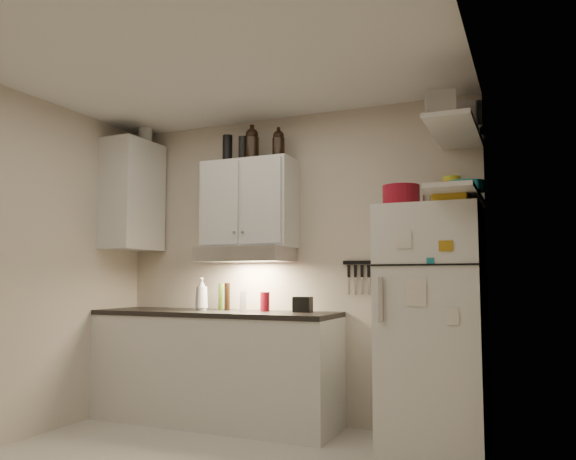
% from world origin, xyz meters
% --- Properties ---
extents(ceiling, '(3.20, 3.00, 0.02)m').
position_xyz_m(ceiling, '(0.00, 0.00, 2.61)').
color(ceiling, silver).
rests_on(ceiling, ground).
extents(back_wall, '(3.20, 0.02, 2.60)m').
position_xyz_m(back_wall, '(0.00, 1.51, 1.30)').
color(back_wall, beige).
rests_on(back_wall, ground).
extents(left_wall, '(0.02, 3.00, 2.60)m').
position_xyz_m(left_wall, '(-1.61, 0.00, 1.30)').
color(left_wall, beige).
rests_on(left_wall, ground).
extents(right_wall, '(0.02, 3.00, 2.60)m').
position_xyz_m(right_wall, '(1.61, 0.00, 1.30)').
color(right_wall, beige).
rests_on(right_wall, ground).
extents(base_cabinet, '(2.10, 0.60, 0.88)m').
position_xyz_m(base_cabinet, '(-0.55, 1.20, 0.44)').
color(base_cabinet, silver).
rests_on(base_cabinet, floor).
extents(countertop, '(2.10, 0.62, 0.04)m').
position_xyz_m(countertop, '(-0.55, 1.20, 0.90)').
color(countertop, black).
rests_on(countertop, base_cabinet).
extents(upper_cabinet, '(0.80, 0.33, 0.75)m').
position_xyz_m(upper_cabinet, '(-0.30, 1.33, 1.83)').
color(upper_cabinet, silver).
rests_on(upper_cabinet, back_wall).
extents(side_cabinet, '(0.33, 0.55, 1.00)m').
position_xyz_m(side_cabinet, '(-1.44, 1.20, 1.95)').
color(side_cabinet, silver).
rests_on(side_cabinet, left_wall).
extents(range_hood, '(0.76, 0.46, 0.12)m').
position_xyz_m(range_hood, '(-0.30, 1.27, 1.39)').
color(range_hood, silver).
rests_on(range_hood, back_wall).
extents(fridge, '(0.70, 0.68, 1.70)m').
position_xyz_m(fridge, '(1.25, 1.16, 0.85)').
color(fridge, white).
rests_on(fridge, floor).
extents(shelf_hi, '(0.30, 0.95, 0.03)m').
position_xyz_m(shelf_hi, '(1.45, 1.02, 2.20)').
color(shelf_hi, silver).
rests_on(shelf_hi, right_wall).
extents(shelf_lo, '(0.30, 0.95, 0.03)m').
position_xyz_m(shelf_lo, '(1.45, 1.02, 1.76)').
color(shelf_lo, silver).
rests_on(shelf_lo, right_wall).
extents(knife_strip, '(0.42, 0.02, 0.03)m').
position_xyz_m(knife_strip, '(0.70, 1.49, 1.32)').
color(knife_strip, black).
rests_on(knife_strip, back_wall).
extents(dutch_oven, '(0.32, 0.32, 0.15)m').
position_xyz_m(dutch_oven, '(1.06, 1.06, 1.78)').
color(dutch_oven, maroon).
rests_on(dutch_oven, fridge).
extents(book_stack, '(0.24, 0.29, 0.09)m').
position_xyz_m(book_stack, '(1.43, 0.97, 1.75)').
color(book_stack, '#AE7E15').
rests_on(book_stack, fridge).
extents(spice_jar, '(0.06, 0.06, 0.09)m').
position_xyz_m(spice_jar, '(1.23, 1.13, 1.75)').
color(spice_jar, silver).
rests_on(spice_jar, fridge).
extents(stock_pot, '(0.42, 0.42, 0.23)m').
position_xyz_m(stock_pot, '(1.48, 1.34, 2.33)').
color(stock_pot, silver).
rests_on(stock_pot, shelf_hi).
extents(tin_a, '(0.22, 0.21, 0.17)m').
position_xyz_m(tin_a, '(1.53, 1.03, 2.30)').
color(tin_a, '#AAAAAD').
rests_on(tin_a, shelf_hi).
extents(tin_b, '(0.22, 0.22, 0.18)m').
position_xyz_m(tin_b, '(1.39, 0.76, 2.31)').
color(tin_b, '#AAAAAD').
rests_on(tin_b, shelf_hi).
extents(bowl_teal, '(0.22, 0.22, 0.09)m').
position_xyz_m(bowl_teal, '(1.41, 1.36, 1.82)').
color(bowl_teal, teal).
rests_on(bowl_teal, shelf_lo).
extents(bowl_orange, '(0.17, 0.17, 0.05)m').
position_xyz_m(bowl_orange, '(1.37, 1.42, 1.89)').
color(bowl_orange, red).
rests_on(bowl_orange, bowl_teal).
extents(bowl_yellow, '(0.13, 0.13, 0.04)m').
position_xyz_m(bowl_yellow, '(1.37, 1.42, 1.93)').
color(bowl_yellow, yellow).
rests_on(bowl_yellow, bowl_orange).
extents(plates, '(0.27, 0.27, 0.07)m').
position_xyz_m(plates, '(1.51, 1.02, 1.81)').
color(plates, teal).
rests_on(plates, shelf_lo).
extents(growler_a, '(0.15, 0.15, 0.29)m').
position_xyz_m(growler_a, '(-0.27, 1.31, 2.34)').
color(growler_a, black).
rests_on(growler_a, upper_cabinet).
extents(growler_b, '(0.13, 0.13, 0.25)m').
position_xyz_m(growler_b, '(-0.02, 1.33, 2.32)').
color(growler_b, black).
rests_on(growler_b, upper_cabinet).
extents(thermos_a, '(0.08, 0.08, 0.21)m').
position_xyz_m(thermos_a, '(-0.33, 1.27, 2.30)').
color(thermos_a, black).
rests_on(thermos_a, upper_cabinet).
extents(thermos_b, '(0.11, 0.11, 0.25)m').
position_xyz_m(thermos_b, '(-0.52, 1.33, 2.32)').
color(thermos_b, black).
rests_on(thermos_b, upper_cabinet).
extents(side_jar, '(0.17, 0.17, 0.17)m').
position_xyz_m(side_jar, '(-1.39, 1.30, 2.54)').
color(side_jar, silver).
rests_on(side_jar, side_cabinet).
extents(soap_bottle, '(0.15, 0.15, 0.31)m').
position_xyz_m(soap_bottle, '(-0.69, 1.22, 1.08)').
color(soap_bottle, silver).
rests_on(soap_bottle, countertop).
extents(pepper_mill, '(0.06, 0.06, 0.16)m').
position_xyz_m(pepper_mill, '(-0.13, 1.31, 1.00)').
color(pepper_mill, brown).
rests_on(pepper_mill, countertop).
extents(oil_bottle, '(0.05, 0.05, 0.23)m').
position_xyz_m(oil_bottle, '(-0.59, 1.36, 1.03)').
color(oil_bottle, '#406419').
rests_on(oil_bottle, countertop).
extents(vinegar_bottle, '(0.06, 0.06, 0.23)m').
position_xyz_m(vinegar_bottle, '(-0.49, 1.30, 1.04)').
color(vinegar_bottle, black).
rests_on(vinegar_bottle, countertop).
extents(clear_bottle, '(0.06, 0.06, 0.17)m').
position_xyz_m(clear_bottle, '(-0.33, 1.29, 1.00)').
color(clear_bottle, silver).
rests_on(clear_bottle, countertop).
extents(red_jar, '(0.08, 0.08, 0.16)m').
position_xyz_m(red_jar, '(-0.13, 1.30, 1.00)').
color(red_jar, maroon).
rests_on(red_jar, countertop).
extents(caddy, '(0.15, 0.11, 0.12)m').
position_xyz_m(caddy, '(0.20, 1.31, 0.98)').
color(caddy, black).
rests_on(caddy, countertop).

